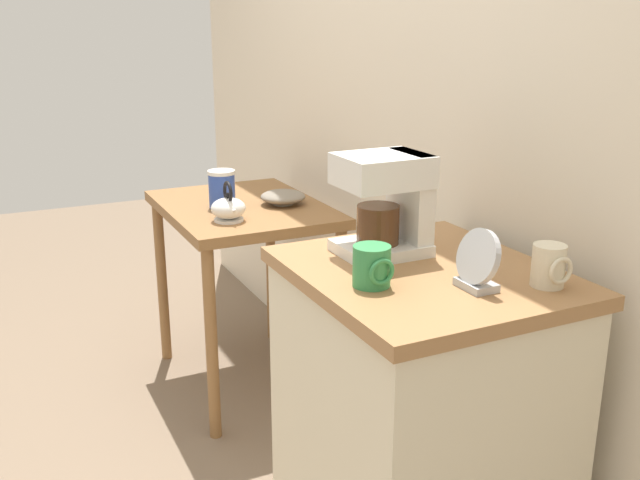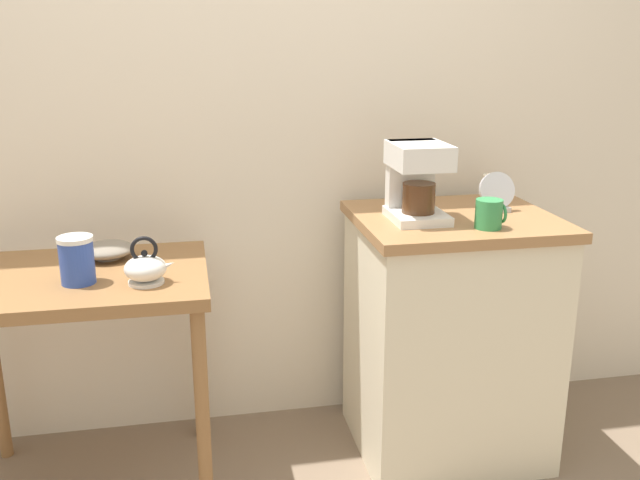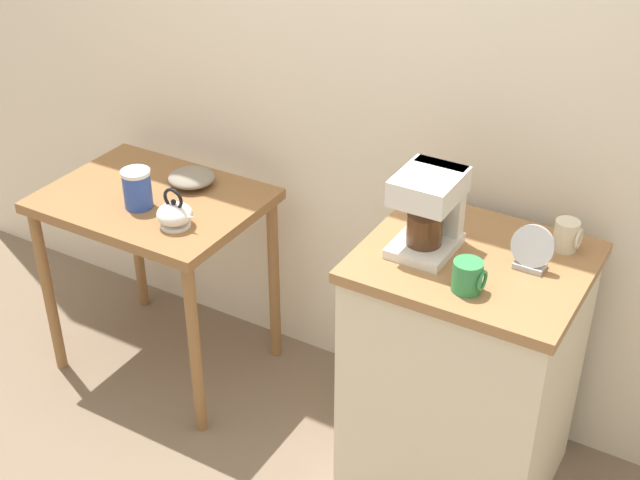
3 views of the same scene
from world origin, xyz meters
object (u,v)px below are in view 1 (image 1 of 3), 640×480
(teakettle, at_px, (229,208))
(coffee_maker, at_px, (389,200))
(bowl_stoneware, at_px, (283,197))
(table_clock, at_px, (478,263))
(mug_small_cream, at_px, (549,266))
(mug_tall_green, at_px, (372,266))
(canister_enamel, at_px, (222,189))

(teakettle, distance_m, coffee_maker, 0.93)
(teakettle, relative_size, coffee_maker, 0.60)
(bowl_stoneware, bearing_deg, table_clock, -4.00)
(bowl_stoneware, xyz_separation_m, teakettle, (0.14, -0.27, 0.02))
(mug_small_cream, relative_size, table_clock, 0.70)
(mug_small_cream, distance_m, mug_tall_green, 0.40)
(canister_enamel, distance_m, mug_tall_green, 1.29)
(bowl_stoneware, distance_m, canister_enamel, 0.24)
(coffee_maker, height_order, mug_tall_green, coffee_maker)
(coffee_maker, bearing_deg, table_clock, 7.93)
(teakettle, relative_size, table_clock, 1.11)
(canister_enamel, bearing_deg, bowl_stoneware, 74.59)
(teakettle, bearing_deg, table_clock, 8.49)
(bowl_stoneware, height_order, canister_enamel, canister_enamel)
(mug_small_cream, xyz_separation_m, mug_tall_green, (-0.18, -0.36, -0.00))
(canister_enamel, relative_size, mug_small_cream, 1.49)
(mug_small_cream, height_order, mug_tall_green, mug_small_cream)
(bowl_stoneware, distance_m, mug_tall_green, 1.27)
(bowl_stoneware, xyz_separation_m, canister_enamel, (-0.06, -0.23, 0.04))
(bowl_stoneware, height_order, mug_small_cream, mug_small_cream)
(teakettle, xyz_separation_m, mug_small_cream, (1.26, 0.34, 0.12))
(mug_small_cream, xyz_separation_m, table_clock, (-0.06, -0.16, 0.01))
(bowl_stoneware, bearing_deg, coffee_maker, -7.61)
(table_clock, bearing_deg, mug_tall_green, -119.97)
(canister_enamel, distance_m, table_clock, 1.42)
(bowl_stoneware, relative_size, teakettle, 1.14)
(coffee_maker, xyz_separation_m, mug_tall_green, (0.20, -0.16, -0.09))
(canister_enamel, relative_size, coffee_maker, 0.56)
(coffee_maker, xyz_separation_m, table_clock, (0.31, 0.04, -0.08))
(mug_tall_green, bearing_deg, teakettle, 178.72)
(mug_small_cream, relative_size, mug_tall_green, 1.03)
(teakettle, distance_m, canister_enamel, 0.21)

